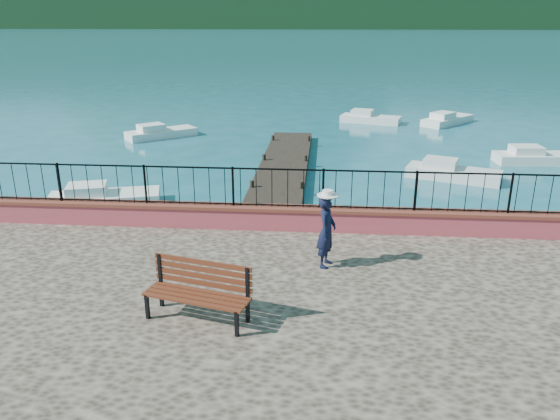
% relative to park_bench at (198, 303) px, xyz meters
% --- Properties ---
extents(ground, '(2000.00, 2000.00, 0.00)m').
position_rel_park_bench_xyz_m(ground, '(2.40, 0.71, -1.51)').
color(ground, '#19596B').
rests_on(ground, ground).
extents(parapet, '(28.00, 0.46, 0.58)m').
position_rel_park_bench_xyz_m(parapet, '(2.40, 4.41, -0.02)').
color(parapet, '#B64149').
rests_on(parapet, promenade).
extents(railing, '(27.00, 0.05, 0.95)m').
position_rel_park_bench_xyz_m(railing, '(2.40, 4.41, 0.75)').
color(railing, black).
rests_on(railing, parapet).
extents(dock, '(2.00, 16.00, 0.30)m').
position_rel_park_bench_xyz_m(dock, '(0.40, 12.71, -1.36)').
color(dock, '#2D231C').
rests_on(dock, ground).
extents(far_forest, '(900.00, 60.00, 18.00)m').
position_rel_park_bench_xyz_m(far_forest, '(2.40, 300.71, 7.49)').
color(far_forest, black).
rests_on(far_forest, ground).
extents(companion_hill, '(448.00, 384.00, 180.00)m').
position_rel_park_bench_xyz_m(companion_hill, '(222.40, 560.71, -1.51)').
color(companion_hill, '#142D23').
rests_on(companion_hill, ground).
extents(park_bench, '(1.95, 1.05, 1.03)m').
position_rel_park_bench_xyz_m(park_bench, '(0.00, 0.00, 0.00)').
color(park_bench, black).
rests_on(park_bench, promenade).
extents(person, '(0.50, 0.64, 1.56)m').
position_rel_park_bench_xyz_m(person, '(2.20, 2.37, 0.47)').
color(person, black).
rests_on(person, promenade).
extents(hat, '(0.44, 0.44, 0.12)m').
position_rel_park_bench_xyz_m(hat, '(2.20, 2.37, 1.31)').
color(hat, white).
rests_on(hat, person).
extents(boat_0, '(3.92, 2.25, 0.80)m').
position_rel_park_bench_xyz_m(boat_0, '(-5.44, 9.16, -1.11)').
color(boat_0, white).
rests_on(boat_0, ground).
extents(boat_1, '(3.86, 2.53, 0.80)m').
position_rel_park_bench_xyz_m(boat_1, '(7.31, 13.46, -1.11)').
color(boat_1, silver).
rests_on(boat_1, ground).
extents(boat_2, '(3.76, 1.57, 0.80)m').
position_rel_park_bench_xyz_m(boat_2, '(11.60, 16.35, -1.11)').
color(boat_2, silver).
rests_on(boat_2, ground).
extents(boat_3, '(3.70, 3.34, 0.80)m').
position_rel_park_bench_xyz_m(boat_3, '(-6.69, 20.29, -1.11)').
color(boat_3, silver).
rests_on(boat_3, ground).
extents(boat_4, '(3.81, 2.29, 0.80)m').
position_rel_park_bench_xyz_m(boat_4, '(4.89, 25.60, -1.11)').
color(boat_4, silver).
rests_on(boat_4, ground).
extents(boat_5, '(3.61, 3.79, 0.80)m').
position_rel_park_bench_xyz_m(boat_5, '(9.53, 25.58, -1.11)').
color(boat_5, white).
rests_on(boat_5, ground).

